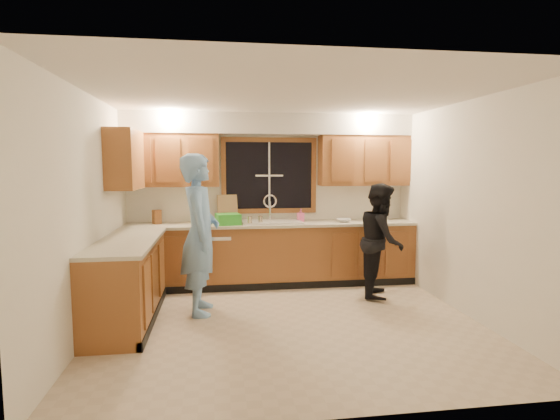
# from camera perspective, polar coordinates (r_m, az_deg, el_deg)

# --- Properties ---
(floor) EXTENTS (4.20, 4.20, 0.00)m
(floor) POSITION_cam_1_polar(r_m,az_deg,el_deg) (5.05, 1.21, -14.45)
(floor) COLOR beige
(floor) RESTS_ON ground
(ceiling) EXTENTS (4.20, 4.20, 0.00)m
(ceiling) POSITION_cam_1_polar(r_m,az_deg,el_deg) (4.80, 1.27, 14.83)
(ceiling) COLOR white
(wall_back) EXTENTS (4.20, 0.00, 4.20)m
(wall_back) POSITION_cam_1_polar(r_m,az_deg,el_deg) (6.64, -1.42, 1.50)
(wall_back) COLOR white
(wall_back) RESTS_ON ground
(wall_left) EXTENTS (0.00, 3.80, 3.80)m
(wall_left) POSITION_cam_1_polar(r_m,az_deg,el_deg) (4.88, -23.87, -0.54)
(wall_left) COLOR white
(wall_left) RESTS_ON ground
(wall_right) EXTENTS (0.00, 3.80, 3.80)m
(wall_right) POSITION_cam_1_polar(r_m,az_deg,el_deg) (5.51, 23.35, 0.14)
(wall_right) COLOR white
(wall_right) RESTS_ON ground
(base_cabinets_back) EXTENTS (4.20, 0.60, 0.88)m
(base_cabinets_back) POSITION_cam_1_polar(r_m,az_deg,el_deg) (6.45, -1.09, -5.89)
(base_cabinets_back) COLOR #9A5C2C
(base_cabinets_back) RESTS_ON ground
(base_cabinets_left) EXTENTS (0.60, 1.90, 0.88)m
(base_cabinets_left) POSITION_cam_1_polar(r_m,az_deg,el_deg) (5.29, -19.30, -8.83)
(base_cabinets_left) COLOR #9A5C2C
(base_cabinets_left) RESTS_ON ground
(countertop_back) EXTENTS (4.20, 0.63, 0.04)m
(countertop_back) POSITION_cam_1_polar(r_m,az_deg,el_deg) (6.36, -1.08, -1.86)
(countertop_back) COLOR beige
(countertop_back) RESTS_ON base_cabinets_back
(countertop_left) EXTENTS (0.63, 1.90, 0.04)m
(countertop_left) POSITION_cam_1_polar(r_m,az_deg,el_deg) (5.19, -19.31, -3.92)
(countertop_left) COLOR beige
(countertop_left) RESTS_ON base_cabinets_left
(upper_cabinets_left) EXTENTS (1.35, 0.33, 0.75)m
(upper_cabinets_left) POSITION_cam_1_polar(r_m,az_deg,el_deg) (6.44, -14.03, 6.32)
(upper_cabinets_left) COLOR #9A5C2C
(upper_cabinets_left) RESTS_ON wall_back
(upper_cabinets_right) EXTENTS (1.35, 0.33, 0.75)m
(upper_cabinets_right) POSITION_cam_1_polar(r_m,az_deg,el_deg) (6.77, 10.87, 6.35)
(upper_cabinets_right) COLOR #9A5C2C
(upper_cabinets_right) RESTS_ON wall_back
(upper_cabinets_return) EXTENTS (0.33, 0.90, 0.75)m
(upper_cabinets_return) POSITION_cam_1_polar(r_m,az_deg,el_deg) (5.91, -19.59, 6.22)
(upper_cabinets_return) COLOR #9A5C2C
(upper_cabinets_return) RESTS_ON wall_left
(soffit) EXTENTS (4.20, 0.35, 0.30)m
(soffit) POSITION_cam_1_polar(r_m,az_deg,el_deg) (6.47, -1.26, 11.14)
(soffit) COLOR beige
(soffit) RESTS_ON wall_back
(window_frame) EXTENTS (1.44, 0.03, 1.14)m
(window_frame) POSITION_cam_1_polar(r_m,az_deg,el_deg) (6.61, -1.42, 4.52)
(window_frame) COLOR black
(window_frame) RESTS_ON wall_back
(sink) EXTENTS (0.86, 0.52, 0.57)m
(sink) POSITION_cam_1_polar(r_m,az_deg,el_deg) (6.39, -1.10, -2.15)
(sink) COLOR silver
(sink) RESTS_ON countertop_back
(dishwasher) EXTENTS (0.60, 0.56, 0.82)m
(dishwasher) POSITION_cam_1_polar(r_m,az_deg,el_deg) (6.40, -8.69, -6.32)
(dishwasher) COLOR white
(dishwasher) RESTS_ON floor
(stove) EXTENTS (0.58, 0.75, 0.90)m
(stove) POSITION_cam_1_polar(r_m,az_deg,el_deg) (4.75, -20.65, -10.42)
(stove) COLOR white
(stove) RESTS_ON floor
(man) EXTENTS (0.45, 0.69, 1.89)m
(man) POSITION_cam_1_polar(r_m,az_deg,el_deg) (5.23, -10.41, -3.13)
(man) COLOR #7CB0EB
(man) RESTS_ON floor
(woman) EXTENTS (0.81, 0.90, 1.52)m
(woman) POSITION_cam_1_polar(r_m,az_deg,el_deg) (6.00, 13.11, -3.84)
(woman) COLOR black
(woman) RESTS_ON floor
(knife_block) EXTENTS (0.14, 0.14, 0.20)m
(knife_block) POSITION_cam_1_polar(r_m,az_deg,el_deg) (6.49, -15.78, -0.87)
(knife_block) COLOR brown
(knife_block) RESTS_ON countertop_back
(cutting_board) EXTENTS (0.32, 0.16, 0.40)m
(cutting_board) POSITION_cam_1_polar(r_m,az_deg,el_deg) (6.52, -6.86, 0.24)
(cutting_board) COLOR tan
(cutting_board) RESTS_ON countertop_back
(dish_crate) EXTENTS (0.37, 0.36, 0.15)m
(dish_crate) POSITION_cam_1_polar(r_m,az_deg,el_deg) (6.21, -6.80, -1.19)
(dish_crate) COLOR green
(dish_crate) RESTS_ON countertop_back
(soap_bottle) EXTENTS (0.10, 0.10, 0.19)m
(soap_bottle) POSITION_cam_1_polar(r_m,az_deg,el_deg) (6.49, 2.71, -0.68)
(soap_bottle) COLOR #D7528D
(soap_bottle) RESTS_ON countertop_back
(bowl) EXTENTS (0.21, 0.21, 0.05)m
(bowl) POSITION_cam_1_polar(r_m,az_deg,el_deg) (6.51, 8.27, -1.34)
(bowl) COLOR silver
(bowl) RESTS_ON countertop_back
(can_left) EXTENTS (0.09, 0.09, 0.12)m
(can_left) POSITION_cam_1_polar(r_m,az_deg,el_deg) (6.13, -3.97, -1.42)
(can_left) COLOR #C1B295
(can_left) RESTS_ON countertop_back
(can_right) EXTENTS (0.08, 0.08, 0.11)m
(can_right) POSITION_cam_1_polar(r_m,az_deg,el_deg) (6.21, -2.57, -1.33)
(can_right) COLOR #C1B295
(can_right) RESTS_ON countertop_back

